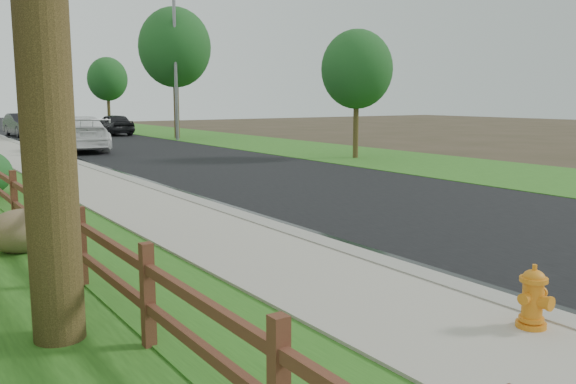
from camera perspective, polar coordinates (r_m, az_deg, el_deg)
road at (r=39.25m, az=-18.51°, el=4.75°), size 8.00×90.00×0.02m
curb at (r=38.36m, az=-24.59°, el=4.40°), size 0.40×90.00×0.12m
wet_gutter at (r=38.42m, az=-24.07°, el=4.38°), size 0.50×90.00×0.00m
verge_far at (r=41.59m, az=-9.28°, el=5.31°), size 6.00×90.00×0.04m
ranch_fence at (r=9.62m, az=-20.65°, el=-3.07°), size 0.12×16.92×1.10m
fire_hydrant at (r=7.00m, az=21.95°, el=-9.24°), size 0.45×0.36×0.68m
white_suv at (r=30.17m, az=-18.99°, el=5.19°), size 2.93×5.83×1.63m
dark_car_mid at (r=42.28m, az=-16.02°, el=6.10°), size 1.80×4.19×1.41m
dark_car_far at (r=42.97m, az=-23.50°, el=5.79°), size 1.91×4.57×1.47m
streetlight at (r=36.27m, az=-10.82°, el=13.27°), size 2.14×0.85×9.52m
boulder at (r=10.77m, az=-23.60°, el=-3.38°), size 1.31×1.14×0.73m
tree_near_right at (r=25.29m, az=6.45°, el=11.32°), size 2.91×2.91×5.23m
tree_mid_right at (r=38.15m, az=-10.55°, el=13.14°), size 4.33×4.33×7.85m
tree_far_right at (r=49.07m, az=-16.54°, el=10.09°), size 3.00×3.00×5.53m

